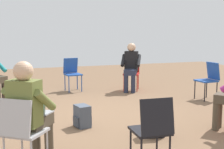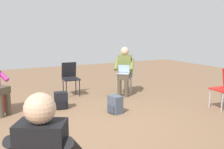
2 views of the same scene
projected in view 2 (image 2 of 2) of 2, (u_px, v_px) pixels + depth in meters
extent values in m
plane|color=brown|center=(106.00, 127.00, 4.35)|extent=(15.60, 15.60, 0.00)
cylinder|color=red|center=(4.00, 102.00, 5.09)|extent=(0.02, 0.02, 0.42)
cube|color=#B7B7BC|center=(125.00, 77.00, 6.61)|extent=(0.56, 0.56, 0.03)
cylinder|color=#B7B7BC|center=(130.00, 87.00, 6.46)|extent=(0.02, 0.02, 0.42)
cylinder|color=#B7B7BC|center=(117.00, 87.00, 6.51)|extent=(0.02, 0.02, 0.42)
cylinder|color=#B7B7BC|center=(131.00, 85.00, 6.79)|extent=(0.02, 0.02, 0.42)
cylinder|color=#B7B7BC|center=(119.00, 84.00, 6.85)|extent=(0.02, 0.02, 0.42)
cube|color=#B7B7BC|center=(125.00, 68.00, 6.76)|extent=(0.36, 0.30, 0.40)
cube|color=black|center=(71.00, 79.00, 6.38)|extent=(0.42, 0.42, 0.03)
cylinder|color=black|center=(80.00, 88.00, 6.33)|extent=(0.02, 0.02, 0.42)
cylinder|color=black|center=(66.00, 90.00, 6.19)|extent=(0.02, 0.02, 0.42)
cylinder|color=black|center=(76.00, 86.00, 6.64)|extent=(0.02, 0.02, 0.42)
cylinder|color=black|center=(63.00, 87.00, 6.50)|extent=(0.02, 0.02, 0.42)
cube|color=black|center=(69.00, 70.00, 6.51)|extent=(0.38, 0.11, 0.40)
cube|color=red|center=(223.00, 89.00, 5.25)|extent=(0.43, 0.43, 0.03)
cylinder|color=#B7B7BC|center=(222.00, 103.00, 5.07)|extent=(0.02, 0.02, 0.42)
cylinder|color=#B7B7BC|center=(210.00, 99.00, 5.38)|extent=(0.02, 0.02, 0.42)
cylinder|color=#B7B7BC|center=(222.00, 97.00, 5.51)|extent=(0.02, 0.02, 0.42)
cylinder|color=#4C4233|center=(126.00, 88.00, 6.29)|extent=(0.11, 0.11, 0.45)
cylinder|color=#4C4233|center=(119.00, 88.00, 6.32)|extent=(0.11, 0.11, 0.45)
cube|color=#4C4233|center=(124.00, 76.00, 6.42)|extent=(0.49, 0.52, 0.14)
cube|color=olive|center=(125.00, 65.00, 6.56)|extent=(0.40, 0.38, 0.52)
sphere|color=#DBAD89|center=(125.00, 51.00, 6.49)|extent=(0.22, 0.22, 0.22)
cylinder|color=olive|center=(132.00, 65.00, 6.42)|extent=(0.31, 0.37, 0.31)
cylinder|color=olive|center=(117.00, 64.00, 6.49)|extent=(0.31, 0.37, 0.31)
cube|color=#9EA0A5|center=(123.00, 74.00, 6.30)|extent=(0.37, 0.36, 0.02)
cube|color=#B2D1F2|center=(124.00, 69.00, 6.38)|extent=(0.27, 0.22, 0.20)
sphere|color=#DBAD89|center=(40.00, 108.00, 1.70)|extent=(0.22, 0.22, 0.22)
cylinder|color=black|center=(20.00, 147.00, 1.87)|extent=(0.27, 0.39, 0.31)
cylinder|color=black|center=(73.00, 148.00, 1.85)|extent=(0.27, 0.39, 0.31)
cylinder|color=#4C4233|center=(8.00, 104.00, 4.95)|extent=(0.11, 0.11, 0.45)
cylinder|color=#4C4233|center=(1.00, 106.00, 4.78)|extent=(0.11, 0.11, 0.45)
cylinder|color=#B22D84|center=(1.00, 74.00, 5.05)|extent=(0.32, 0.36, 0.31)
cube|color=#475160|center=(115.00, 104.00, 5.06)|extent=(0.25, 0.31, 0.36)
cube|color=#39414D|center=(115.00, 108.00, 5.07)|extent=(0.28, 0.24, 0.16)
cube|color=black|center=(61.00, 100.00, 5.36)|extent=(0.31, 0.25, 0.36)
cube|color=black|center=(61.00, 104.00, 5.37)|extent=(0.24, 0.28, 0.16)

